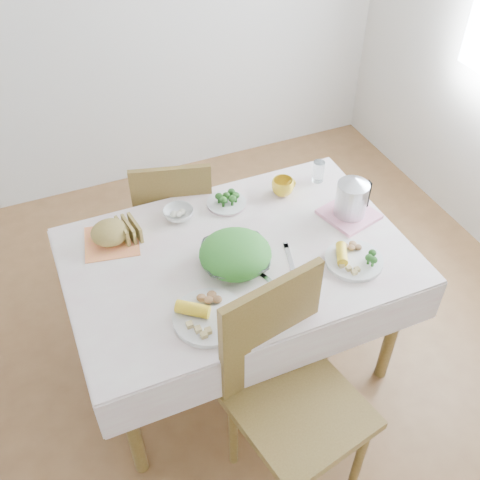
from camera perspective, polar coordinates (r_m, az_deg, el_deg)
name	(u,v)px	position (r m, az deg, el deg)	size (l,w,h in m)	color
floor	(238,356)	(3.07, -0.20, -11.68)	(3.60, 3.60, 0.00)	brown
dining_table	(238,310)	(2.77, -0.22, -7.15)	(1.40, 0.90, 0.75)	brown
tablecloth	(238,255)	(2.49, -0.24, -1.49)	(1.50, 1.00, 0.01)	silver
chair_near	(300,417)	(2.35, 6.08, -17.42)	(0.47, 0.47, 1.05)	brown
chair_far	(174,217)	(3.16, -6.67, 2.37)	(0.42, 0.42, 0.93)	brown
salad_bowl	(235,259)	(2.41, -0.48, -1.90)	(0.29, 0.29, 0.07)	white
dinner_plate_left	(209,318)	(2.23, -3.12, -7.87)	(0.29, 0.29, 0.02)	white
dinner_plate_right	(354,260)	(2.49, 11.49, -2.05)	(0.25, 0.25, 0.02)	white
broccoli_plate	(226,203)	(2.74, -1.40, 3.79)	(0.19, 0.19, 0.02)	beige
napkin	(112,241)	(2.61, -12.90, -0.12)	(0.24, 0.24, 0.00)	#FF8E4F
bread_loaf	(110,232)	(2.57, -13.09, 0.80)	(0.17, 0.16, 0.10)	olive
fruit_bowl	(178,214)	(2.68, -6.27, 2.68)	(0.14, 0.14, 0.05)	white
yellow_mug	(283,187)	(2.80, 4.36, 5.40)	(0.11, 0.11, 0.09)	gold
glass_tumbler	(318,170)	(2.89, 7.98, 7.07)	(0.06, 0.06, 0.11)	white
pink_tray	(349,214)	(2.73, 10.99, 2.58)	(0.23, 0.23, 0.02)	#FE9BB9
electric_kettle	(352,196)	(2.66, 11.30, 4.44)	(0.15, 0.15, 0.21)	#B2B5BA
fork_left	(275,285)	(2.36, 3.59, -4.59)	(0.02, 0.18, 0.00)	silver
fork_right	(290,257)	(2.48, 5.05, -1.78)	(0.02, 0.18, 0.00)	silver
knife	(295,299)	(2.31, 5.60, -5.95)	(0.02, 0.22, 0.00)	silver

